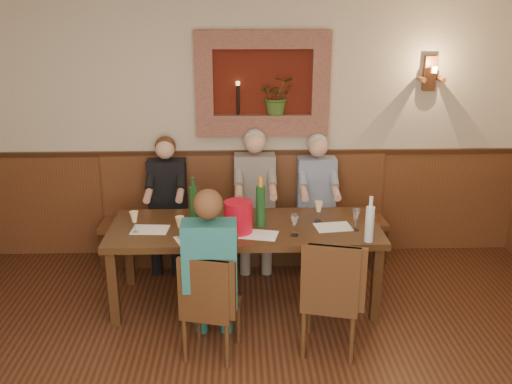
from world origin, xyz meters
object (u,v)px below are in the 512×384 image
Objects in this scene: spittoon_bucket at (238,217)px; person_bench_right at (316,211)px; dining_table at (245,234)px; person_chair_front at (211,286)px; water_bottle at (370,223)px; person_bench_mid at (255,210)px; chair_near_right at (330,318)px; chair_near_left at (211,325)px; wine_bottle_green_a at (261,205)px; bench at (244,229)px; person_bench_left at (168,214)px; wine_bottle_green_b at (193,202)px.

person_bench_right is at bearing 50.17° from spittoon_bucket.
person_chair_front is (-0.27, -0.78, -0.10)m from dining_table.
person_bench_mid is at bearing 126.93° from water_bottle.
person_chair_front is at bearing -109.30° from dining_table.
person_bench_right is at bearing 100.67° from chair_near_right.
chair_near_left is at bearing -108.53° from dining_table.
bench is at bearing 98.52° from wine_bottle_green_a.
bench is 2.11× the size of person_bench_mid.
person_bench_left is (-1.45, 1.64, 0.27)m from chair_near_right.
person_bench_mid reaches higher than spittoon_bucket.
chair_near_right is (0.66, -1.74, -0.04)m from bench.
wine_bottle_green_a is at bearing -15.10° from wine_bottle_green_b.
wine_bottle_green_a is (-0.62, -0.83, 0.38)m from person_bench_right.
spittoon_bucket is at bearing 167.86° from water_bottle.
dining_table is 1.75× the size of person_bench_right.
person_bench_right is at bearing 0.16° from person_bench_mid.
bench reaches higher than dining_table.
dining_table is 8.63× the size of spittoon_bucket.
person_bench_right is (1.04, 1.67, 0.31)m from chair_near_left.
person_chair_front is at bearing -122.51° from person_bench_right.
wine_bottle_green_a is at bearing 36.84° from spittoon_bucket.
water_bottle reaches higher than spittoon_bucket.
wine_bottle_green_a is 0.63m from wine_bottle_green_b.
person_bench_left is 2.21m from water_bottle.
person_bench_right reaches higher than bench.
water_bottle reaches higher than chair_near_left.
wine_bottle_green_a reaches higher than spittoon_bucket.
person_bench_right reaches higher than wine_bottle_green_b.
person_chair_front is (-0.39, -1.62, -0.02)m from person_bench_mid.
person_bench_mid reaches higher than person_bench_right.
spittoon_bucket is (-0.82, -0.98, 0.33)m from person_bench_right.
person_bench_mid is 3.62× the size of water_bottle.
dining_table is 0.80× the size of bench.
person_bench_mid is 1.55m from water_bottle.
dining_table is 1.73× the size of person_chair_front.
chair_near_right is 2.15× the size of wine_bottle_green_a.
wine_bottle_green_a is at bearing 3.45° from dining_table.
chair_near_left is 0.65× the size of person_bench_right.
spittoon_bucket is 0.61× the size of wine_bottle_green_a.
person_bench_mid is (-0.54, 1.64, 0.30)m from chair_near_right.
person_chair_front is (0.00, 0.05, 0.31)m from chair_near_left.
wine_bottle_green_a is 1.13× the size of wine_bottle_green_b.
wine_bottle_green_a is at bearing 78.15° from chair_near_left.
dining_table is 5.28× the size of wine_bottle_green_a.
chair_near_left is at bearing -79.32° from wine_bottle_green_b.
chair_near_left is 3.19× the size of spittoon_bucket.
chair_near_right is at bearing -69.38° from bench.
person_bench_left is at bearing 146.28° from water_bottle.
person_bench_mid is at bearing 82.16° from dining_table.
dining_table is at bearing -132.10° from person_bench_right.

